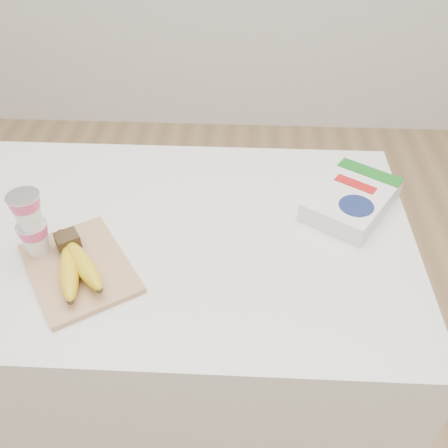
# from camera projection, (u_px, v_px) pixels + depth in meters

# --- Properties ---
(room) EXTENTS (4.00, 4.00, 4.00)m
(room) POSITION_uv_depth(u_px,v_px,m) (153.00, 13.00, 0.85)
(room) COLOR tan
(room) RESTS_ON ground
(table) EXTENTS (1.13, 0.75, 0.85)m
(table) POSITION_uv_depth(u_px,v_px,m) (183.00, 340.00, 1.46)
(table) COLOR white
(table) RESTS_ON ground
(cutting_board) EXTENTS (0.31, 0.33, 0.01)m
(cutting_board) POSITION_uv_depth(u_px,v_px,m) (79.00, 268.00, 1.08)
(cutting_board) COLOR tan
(cutting_board) RESTS_ON table
(bananas) EXTENTS (0.16, 0.21, 0.06)m
(bananas) POSITION_uv_depth(u_px,v_px,m) (75.00, 265.00, 1.04)
(bananas) COLOR #382816
(bananas) RESTS_ON cutting_board
(yogurt_stack) EXTENTS (0.07, 0.07, 0.16)m
(yogurt_stack) POSITION_uv_depth(u_px,v_px,m) (31.00, 223.00, 1.05)
(yogurt_stack) COLOR white
(yogurt_stack) RESTS_ON cutting_board
(cereal_box) EXTENTS (0.27, 0.29, 0.05)m
(cereal_box) POSITION_uv_depth(u_px,v_px,m) (352.00, 200.00, 1.23)
(cereal_box) COLOR white
(cereal_box) RESTS_ON table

